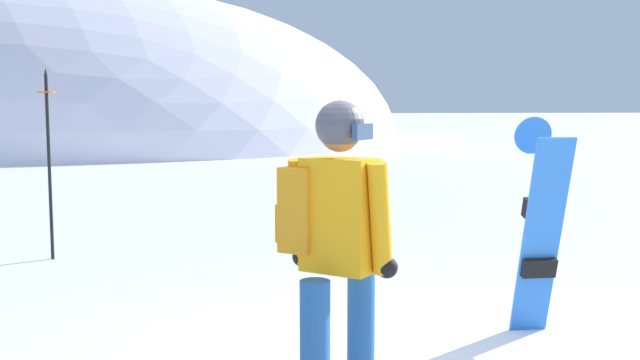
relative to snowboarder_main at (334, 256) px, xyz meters
name	(u,v)px	position (x,y,z in m)	size (l,w,h in m)	color
ridge_peak_main	(84,142)	(-6.71, 30.45, -0.92)	(28.61, 25.75, 13.90)	white
snowboarder_main	(334,256)	(0.00, 0.00, 0.00)	(1.26, 1.49, 1.71)	orange
spare_snowboard	(540,227)	(1.71, 1.28, -0.10)	(0.28, 0.45, 1.61)	blue
piste_marker_near	(49,152)	(-2.42, 4.55, 0.27)	(0.20, 0.20, 2.09)	black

